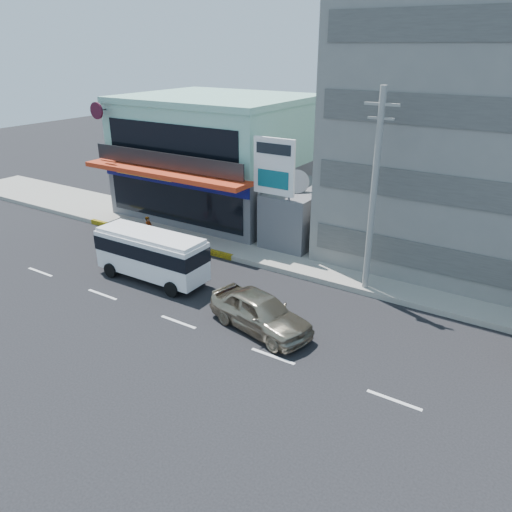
# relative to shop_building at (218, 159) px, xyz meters

# --- Properties ---
(ground) EXTENTS (120.00, 120.00, 0.00)m
(ground) POSITION_rel_shop_building_xyz_m (8.00, -13.95, -4.00)
(ground) COLOR black
(ground) RESTS_ON ground
(sidewalk) EXTENTS (70.00, 5.00, 0.30)m
(sidewalk) POSITION_rel_shop_building_xyz_m (13.00, -4.45, -3.85)
(sidewalk) COLOR gray
(sidewalk) RESTS_ON ground
(shop_building) EXTENTS (12.40, 11.70, 8.00)m
(shop_building) POSITION_rel_shop_building_xyz_m (0.00, 0.00, 0.00)
(shop_building) COLOR #4C4C51
(shop_building) RESTS_ON ground
(concrete_building) EXTENTS (16.00, 12.00, 14.00)m
(concrete_building) POSITION_rel_shop_building_xyz_m (18.00, 1.05, 3.00)
(concrete_building) COLOR gray
(concrete_building) RESTS_ON ground
(gap_structure) EXTENTS (3.00, 6.00, 3.50)m
(gap_structure) POSITION_rel_shop_building_xyz_m (8.00, -1.95, -2.25)
(gap_structure) COLOR #4C4C51
(gap_structure) RESTS_ON ground
(satellite_dish) EXTENTS (1.50, 1.50, 0.15)m
(satellite_dish) POSITION_rel_shop_building_xyz_m (8.00, -2.95, -0.42)
(satellite_dish) COLOR slate
(satellite_dish) RESTS_ON gap_structure
(billboard) EXTENTS (2.60, 0.18, 6.90)m
(billboard) POSITION_rel_shop_building_xyz_m (7.50, -4.75, 0.93)
(billboard) COLOR gray
(billboard) RESTS_ON ground
(utility_pole_near) EXTENTS (1.60, 0.30, 10.00)m
(utility_pole_near) POSITION_rel_shop_building_xyz_m (14.00, -6.55, 1.15)
(utility_pole_near) COLOR #999993
(utility_pole_near) RESTS_ON ground
(minibus) EXTENTS (6.31, 2.27, 2.63)m
(minibus) POSITION_rel_shop_building_xyz_m (3.93, -11.24, -2.43)
(minibus) COLOR white
(minibus) RESTS_ON ground
(sedan) EXTENTS (5.39, 3.13, 1.72)m
(sedan) POSITION_rel_shop_building_xyz_m (11.45, -12.45, -3.14)
(sedan) COLOR gray
(sedan) RESTS_ON ground
(motorcycle_rider) EXTENTS (1.66, 0.89, 2.03)m
(motorcycle_rider) POSITION_rel_shop_building_xyz_m (0.62, -8.01, -3.33)
(motorcycle_rider) COLOR #5B0D16
(motorcycle_rider) RESTS_ON ground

